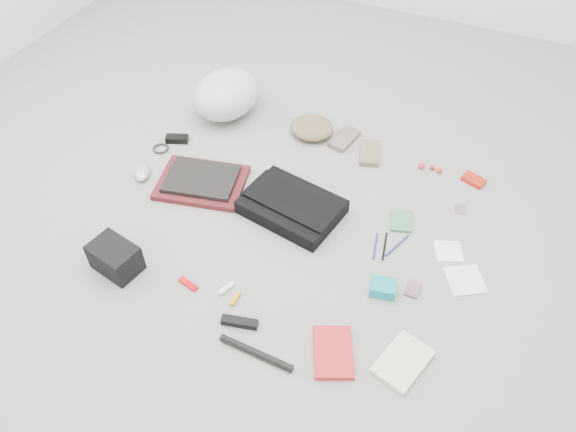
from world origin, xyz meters
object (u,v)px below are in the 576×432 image
at_px(messenger_bag, 292,207).
at_px(accordion_wallet, 383,288).
at_px(book_red, 333,352).
at_px(bike_helmet, 226,94).
at_px(camera_bag, 115,258).
at_px(laptop, 201,179).

bearing_deg(messenger_bag, accordion_wallet, -16.23).
xyz_separation_m(book_red, accordion_wallet, (0.07, 0.32, 0.01)).
distance_m(bike_helmet, book_red, 1.45).
bearing_deg(camera_bag, laptop, 95.43).
bearing_deg(book_red, bike_helmet, 108.64).
xyz_separation_m(bike_helmet, book_red, (0.98, -1.07, -0.10)).
xyz_separation_m(messenger_bag, accordion_wallet, (0.47, -0.24, -0.01)).
relative_size(camera_bag, book_red, 0.91).
relative_size(laptop, accordion_wallet, 3.27).
height_order(bike_helmet, accordion_wallet, bike_helmet).
distance_m(messenger_bag, book_red, 0.69).
bearing_deg(book_red, camera_bag, 155.38).
bearing_deg(bike_helmet, accordion_wallet, -28.03).
distance_m(messenger_bag, camera_bag, 0.74).
bearing_deg(laptop, camera_bag, -108.84).
bearing_deg(accordion_wallet, camera_bag, -174.12).
xyz_separation_m(laptop, accordion_wallet, (0.91, -0.23, -0.01)).
distance_m(bike_helmet, camera_bag, 1.06).
bearing_deg(camera_bag, bike_helmet, 106.68).
xyz_separation_m(messenger_bag, book_red, (0.40, -0.56, -0.02)).
bearing_deg(book_red, accordion_wallet, 52.95).
height_order(messenger_bag, book_red, messenger_bag).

